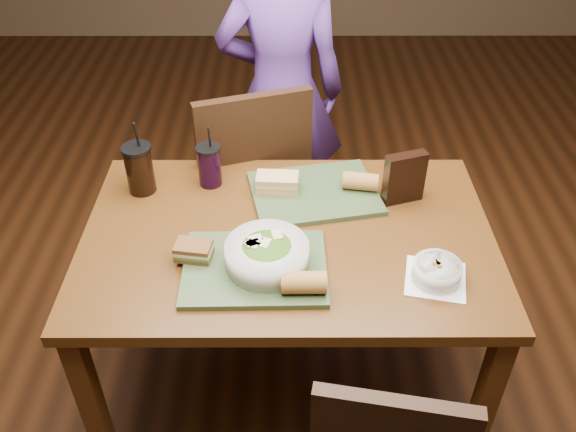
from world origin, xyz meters
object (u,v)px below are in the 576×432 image
object	(u,v)px
tray_far	(314,193)
baguette_far	(361,181)
soup_bowl	(437,271)
sandwich_far	(277,182)
chip_bag	(404,178)
chair_far	(258,183)
salad_bowl	(267,253)
tray_near	(255,268)
diner	(282,93)
cup_cola	(139,169)
dining_table	(288,255)
baguette_near	(304,282)
cup_berry	(209,165)
sandwich_near	(194,251)

from	to	relation	value
tray_far	baguette_far	xyz separation A→B (m)	(0.16, 0.01, 0.04)
soup_bowl	sandwich_far	world-z (taller)	sandwich_far
sandwich_far	chip_bag	size ratio (longest dim) A/B	0.81
chair_far	sandwich_far	world-z (taller)	chair_far
salad_bowl	soup_bowl	distance (m)	0.49
soup_bowl	chip_bag	distance (m)	0.39
tray_near	chip_bag	bearing A→B (deg)	35.71
soup_bowl	baguette_far	world-z (taller)	baguette_far
chair_far	diner	xyz separation A→B (m)	(0.10, 0.39, 0.20)
soup_bowl	cup_cola	bearing A→B (deg)	154.37
baguette_far	chip_bag	xyz separation A→B (m)	(0.14, -0.04, 0.04)
dining_table	chip_bag	bearing A→B (deg)	24.70
chair_far	baguette_near	distance (m)	0.87
dining_table	cup_cola	world-z (taller)	cup_cola
sandwich_far	tray_far	bearing A→B (deg)	-4.35
sandwich_far	baguette_near	world-z (taller)	baguette_near
baguette_near	cup_berry	xyz separation A→B (m)	(-0.31, 0.55, 0.03)
salad_bowl	sandwich_near	xyz separation A→B (m)	(-0.22, 0.03, -0.02)
sandwich_near	chair_far	bearing A→B (deg)	76.97
diner	cup_cola	size ratio (longest dim) A/B	5.64
tray_near	tray_far	world-z (taller)	same
cup_berry	baguette_far	bearing A→B (deg)	-6.35
cup_berry	chip_bag	bearing A→B (deg)	-8.55
soup_bowl	baguette_far	xyz separation A→B (m)	(-0.18, 0.43, 0.02)
soup_bowl	cup_cola	size ratio (longest dim) A/B	0.75
diner	sandwich_near	distance (m)	1.10
diner	baguette_far	bearing A→B (deg)	111.62
salad_bowl	baguette_far	distance (m)	0.49
tray_far	soup_bowl	bearing A→B (deg)	-50.94
salad_bowl	baguette_near	distance (m)	0.15
diner	cup_berry	bearing A→B (deg)	70.76
soup_bowl	cup_berry	xyz separation A→B (m)	(-0.70, 0.49, 0.04)
chair_far	salad_bowl	distance (m)	0.76
sandwich_near	baguette_far	size ratio (longest dim) A/B	0.97
baguette_far	cup_berry	size ratio (longest dim) A/B	0.52
chair_far	salad_bowl	size ratio (longest dim) A/B	4.09
baguette_near	sandwich_far	bearing A→B (deg)	99.21
dining_table	salad_bowl	size ratio (longest dim) A/B	5.30
baguette_near	cup_cola	size ratio (longest dim) A/B	0.47
tray_near	soup_bowl	bearing A→B (deg)	-4.32
baguette_near	cup_berry	distance (m)	0.63
dining_table	sandwich_far	xyz separation A→B (m)	(-0.04, 0.21, 0.14)
dining_table	soup_bowl	world-z (taller)	soup_bowl
cup_berry	diner	bearing A→B (deg)	69.87
baguette_far	cup_cola	size ratio (longest dim) A/B	0.44
diner	cup_berry	size ratio (longest dim) A/B	6.61
salad_bowl	baguette_far	bearing A→B (deg)	50.80
soup_bowl	chip_bag	world-z (taller)	chip_bag
dining_table	baguette_far	size ratio (longest dim) A/B	10.83
soup_bowl	sandwich_near	world-z (taller)	same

